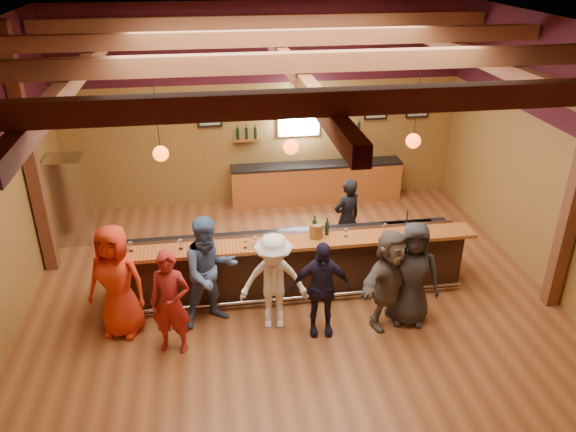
{
  "coord_description": "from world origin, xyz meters",
  "views": [
    {
      "loc": [
        -1.3,
        -8.24,
        5.61
      ],
      "look_at": [
        0.0,
        0.3,
        1.35
      ],
      "focal_mm": 35.0,
      "sensor_mm": 36.0,
      "label": 1
    }
  ],
  "objects": [
    {
      "name": "room",
      "position": [
        0.0,
        0.06,
        3.21
      ],
      "size": [
        9.04,
        9.0,
        4.52
      ],
      "color": "brown",
      "rests_on": "ground"
    },
    {
      "name": "bar_counter",
      "position": [
        0.02,
        0.15,
        0.52
      ],
      "size": [
        6.3,
        1.07,
        1.11
      ],
      "color": "black",
      "rests_on": "ground"
    },
    {
      "name": "back_bar_cabinet",
      "position": [
        1.2,
        3.72,
        0.48
      ],
      "size": [
        4.0,
        0.52,
        0.95
      ],
      "color": "#94481A",
      "rests_on": "ground"
    },
    {
      "name": "window",
      "position": [
        0.8,
        3.95,
        2.05
      ],
      "size": [
        0.95,
        0.09,
        0.95
      ],
      "color": "silver",
      "rests_on": "room"
    },
    {
      "name": "framed_pictures",
      "position": [
        1.67,
        3.94,
        2.1
      ],
      "size": [
        5.35,
        0.05,
        0.45
      ],
      "color": "black",
      "rests_on": "room"
    },
    {
      "name": "wine_shelves",
      "position": [
        0.8,
        3.88,
        1.62
      ],
      "size": [
        3.0,
        0.18,
        0.3
      ],
      "color": "#94481A",
      "rests_on": "room"
    },
    {
      "name": "pendant_lights",
      "position": [
        0.0,
        0.0,
        2.71
      ],
      "size": [
        4.24,
        0.24,
        1.37
      ],
      "color": "black",
      "rests_on": "room"
    },
    {
      "name": "stainless_fridge",
      "position": [
        -4.1,
        2.6,
        0.9
      ],
      "size": [
        0.7,
        0.7,
        1.8
      ],
      "primitive_type": "cube",
      "color": "silver",
      "rests_on": "ground"
    },
    {
      "name": "customer_orange",
      "position": [
        -2.8,
        -0.7,
        0.93
      ],
      "size": [
        1.05,
        0.84,
        1.87
      ],
      "primitive_type": "imported",
      "rotation": [
        0.0,
        0.0,
        -0.31
      ],
      "color": "red",
      "rests_on": "ground"
    },
    {
      "name": "customer_redvest",
      "position": [
        -1.98,
        -1.26,
        0.84
      ],
      "size": [
        0.69,
        0.54,
        1.68
      ],
      "primitive_type": "imported",
      "rotation": [
        0.0,
        0.0,
        -0.25
      ],
      "color": "maroon",
      "rests_on": "ground"
    },
    {
      "name": "customer_denim",
      "position": [
        -1.39,
        -0.65,
        0.94
      ],
      "size": [
        1.1,
        0.97,
        1.88
      ],
      "primitive_type": "imported",
      "rotation": [
        0.0,
        0.0,
        0.33
      ],
      "color": "#47608E",
      "rests_on": "ground"
    },
    {
      "name": "customer_white",
      "position": [
        -0.41,
        -0.91,
        0.82
      ],
      "size": [
        1.13,
        0.73,
        1.65
      ],
      "primitive_type": "imported",
      "rotation": [
        0.0,
        0.0,
        -0.11
      ],
      "color": "white",
      "rests_on": "ground"
    },
    {
      "name": "customer_navy",
      "position": [
        0.29,
        -1.17,
        0.8
      ],
      "size": [
        0.97,
        0.48,
        1.61
      ],
      "primitive_type": "imported",
      "rotation": [
        0.0,
        0.0,
        -0.1
      ],
      "color": "black",
      "rests_on": "ground"
    },
    {
      "name": "customer_brown",
      "position": [
        1.4,
        -1.11,
        0.84
      ],
      "size": [
        1.58,
        1.24,
        1.67
      ],
      "primitive_type": "imported",
      "rotation": [
        0.0,
        0.0,
        0.56
      ],
      "color": "#5B5149",
      "rests_on": "ground"
    },
    {
      "name": "customer_dark",
      "position": [
        1.76,
        -1.11,
        0.88
      ],
      "size": [
        0.98,
        0.77,
        1.77
      ],
      "primitive_type": "imported",
      "rotation": [
        0.0,
        0.0,
        -0.26
      ],
      "color": "#262528",
      "rests_on": "ground"
    },
    {
      "name": "bartender",
      "position": [
        1.26,
        1.1,
        0.81
      ],
      "size": [
        0.7,
        0.59,
        1.63
      ],
      "primitive_type": "imported",
      "rotation": [
        0.0,
        0.0,
        3.54
      ],
      "color": "black",
      "rests_on": "ground"
    },
    {
      "name": "ice_bucket",
      "position": [
        0.42,
        -0.09,
        1.23
      ],
      "size": [
        0.23,
        0.23,
        0.25
      ],
      "primitive_type": "cylinder",
      "color": "brown",
      "rests_on": "bar_counter"
    },
    {
      "name": "bottle_a",
      "position": [
        0.4,
        -0.04,
        1.26
      ],
      "size": [
        0.08,
        0.08,
        0.38
      ],
      "color": "black",
      "rests_on": "bar_counter"
    },
    {
      "name": "bottle_b",
      "position": [
        0.62,
        -0.02,
        1.23
      ],
      "size": [
        0.07,
        0.07,
        0.31
      ],
      "color": "black",
      "rests_on": "bar_counter"
    },
    {
      "name": "glass_a",
      "position": [
        -2.62,
        -0.1,
        1.24
      ],
      "size": [
        0.08,
        0.08,
        0.18
      ],
      "color": "silver",
      "rests_on": "bar_counter"
    },
    {
      "name": "glass_b",
      "position": [
        -1.83,
        -0.15,
        1.24
      ],
      "size": [
        0.08,
        0.08,
        0.19
      ],
      "color": "silver",
      "rests_on": "bar_counter"
    },
    {
      "name": "glass_c",
      "position": [
        -1.35,
        -0.18,
        1.23
      ],
      "size": [
        0.08,
        0.08,
        0.17
      ],
      "color": "silver",
      "rests_on": "bar_counter"
    },
    {
      "name": "glass_d",
      "position": [
        -0.79,
        -0.27,
        1.24
      ],
      "size": [
        0.08,
        0.08,
        0.18
      ],
      "color": "silver",
      "rests_on": "bar_counter"
    },
    {
      "name": "glass_e",
      "position": [
        -0.63,
        -0.22,
        1.23
      ],
      "size": [
        0.08,
        0.08,
        0.17
      ],
      "color": "silver",
      "rests_on": "bar_counter"
    },
    {
      "name": "glass_f",
      "position": [
        0.92,
        -0.14,
        1.23
      ],
      "size": [
        0.07,
        0.07,
        0.16
      ],
      "color": "silver",
      "rests_on": "bar_counter"
    },
    {
      "name": "glass_g",
      "position": [
        1.61,
        -0.12,
        1.24
      ],
      "size": [
        0.08,
        0.08,
        0.19
      ],
      "color": "silver",
      "rests_on": "bar_counter"
    },
    {
      "name": "glass_h",
      "position": [
        2.07,
        -0.17,
        1.25
      ],
      "size": [
        0.09,
        0.09,
        0.2
      ],
      "color": "silver",
      "rests_on": "bar_counter"
    }
  ]
}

